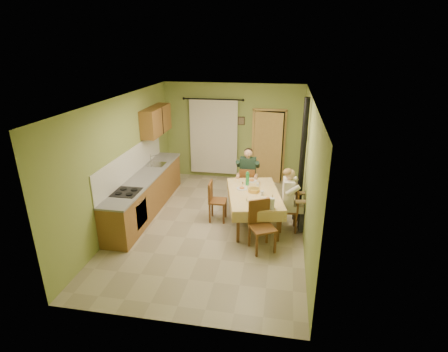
% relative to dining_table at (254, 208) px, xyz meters
% --- Properties ---
extents(floor, '(4.00, 6.00, 0.01)m').
position_rel_dining_table_xyz_m(floor, '(-0.90, -0.21, -0.38)').
color(floor, tan).
rests_on(floor, ground).
extents(room_shell, '(4.04, 6.04, 2.82)m').
position_rel_dining_table_xyz_m(room_shell, '(-0.90, -0.21, 1.44)').
color(room_shell, '#8EA152').
rests_on(room_shell, ground).
extents(kitchen_run, '(0.64, 3.64, 1.56)m').
position_rel_dining_table_xyz_m(kitchen_run, '(-2.61, 0.19, 0.10)').
color(kitchen_run, brown).
rests_on(kitchen_run, ground).
extents(upper_cabinets, '(0.35, 1.40, 0.70)m').
position_rel_dining_table_xyz_m(upper_cabinets, '(-2.72, 1.49, 1.57)').
color(upper_cabinets, brown).
rests_on(upper_cabinets, room_shell).
extents(curtain, '(1.70, 0.07, 2.22)m').
position_rel_dining_table_xyz_m(curtain, '(-1.45, 2.69, 0.88)').
color(curtain, black).
rests_on(curtain, ground).
extents(doorway, '(0.96, 0.23, 2.15)m').
position_rel_dining_table_xyz_m(doorway, '(0.14, 2.72, 0.67)').
color(doorway, black).
rests_on(doorway, ground).
extents(dining_table, '(1.46, 2.01, 0.76)m').
position_rel_dining_table_xyz_m(dining_table, '(0.00, 0.00, 0.00)').
color(dining_table, '#DFBC79').
rests_on(dining_table, ground).
extents(tableware, '(0.88, 1.57, 0.33)m').
position_rel_dining_table_xyz_m(tableware, '(0.05, -0.09, 0.43)').
color(tableware, white).
rests_on(tableware, dining_table).
extents(chair_far, '(0.39, 0.39, 0.94)m').
position_rel_dining_table_xyz_m(chair_far, '(-0.27, 1.11, -0.09)').
color(chair_far, brown).
rests_on(chair_far, ground).
extents(chair_near, '(0.60, 0.60, 1.01)m').
position_rel_dining_table_xyz_m(chair_near, '(0.26, -1.03, -0.09)').
color(chair_near, brown).
rests_on(chair_near, ground).
extents(chair_right, '(0.41, 0.41, 0.93)m').
position_rel_dining_table_xyz_m(chair_right, '(0.78, -0.14, -0.09)').
color(chair_right, brown).
rests_on(chair_right, ground).
extents(chair_left, '(0.39, 0.39, 0.93)m').
position_rel_dining_table_xyz_m(chair_left, '(-0.83, 0.02, -0.09)').
color(chair_left, brown).
rests_on(chair_left, ground).
extents(man_far, '(0.59, 0.47, 1.39)m').
position_rel_dining_table_xyz_m(man_far, '(-0.27, 1.12, 0.50)').
color(man_far, '#192D23').
rests_on(man_far, chair_far).
extents(man_right, '(0.48, 0.60, 1.39)m').
position_rel_dining_table_xyz_m(man_right, '(0.77, -0.15, 0.50)').
color(man_right, silver).
rests_on(man_right, chair_right).
extents(stove_flue, '(0.24, 0.24, 2.80)m').
position_rel_dining_table_xyz_m(stove_flue, '(1.00, 0.39, 0.65)').
color(stove_flue, black).
rests_on(stove_flue, ground).
extents(picture_back, '(0.19, 0.03, 0.23)m').
position_rel_dining_table_xyz_m(picture_back, '(-0.65, 2.76, 1.37)').
color(picture_back, black).
rests_on(picture_back, room_shell).
extents(picture_right, '(0.03, 0.31, 0.21)m').
position_rel_dining_table_xyz_m(picture_right, '(1.07, 0.99, 1.47)').
color(picture_right, brown).
rests_on(picture_right, room_shell).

